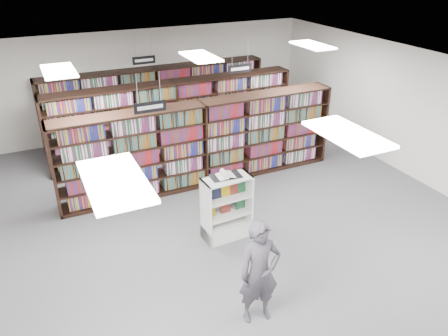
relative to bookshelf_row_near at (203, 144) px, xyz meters
name	(u,v)px	position (x,y,z in m)	size (l,w,h in m)	color
floor	(239,221)	(0.00, -2.00, -1.05)	(12.00, 12.00, 0.00)	#55555A
ceiling	(242,76)	(0.00, -2.00, 2.15)	(10.00, 12.00, 0.10)	silver
wall_back	(153,81)	(0.00, 4.00, 0.55)	(10.00, 0.10, 3.20)	white
wall_right	(423,118)	(5.00, -2.00, 0.55)	(0.10, 12.00, 3.20)	white
bookshelf_row_near	(203,144)	(0.00, 0.00, 0.00)	(7.00, 0.60, 2.10)	black
bookshelf_row_mid	(175,118)	(0.00, 2.00, 0.00)	(7.00, 0.60, 2.10)	black
bookshelf_row_far	(157,101)	(0.00, 3.70, 0.00)	(7.00, 0.60, 2.10)	black
aisle_sign_left	(150,106)	(-1.50, -1.00, 1.48)	(0.65, 0.02, 0.80)	#B2B2B7
aisle_sign_right	(240,68)	(1.50, 1.00, 1.48)	(0.65, 0.02, 0.80)	#B2B2B7
aisle_sign_center	(144,59)	(-0.50, 3.00, 1.48)	(0.65, 0.02, 0.80)	#B2B2B7
troffer_front_left	(115,181)	(-3.00, -5.00, 2.11)	(0.60, 1.20, 0.04)	white
troffer_front_center	(347,134)	(0.00, -5.00, 2.11)	(0.60, 1.20, 0.04)	white
troffer_back_left	(59,71)	(-3.00, 0.00, 2.11)	(0.60, 1.20, 0.04)	white
troffer_back_center	(200,57)	(0.00, 0.00, 2.11)	(0.60, 1.20, 0.04)	white
troffer_back_right	(312,45)	(3.00, 0.00, 2.11)	(0.60, 1.20, 0.04)	white
endcap_display	(226,216)	(-0.47, -2.32, -0.59)	(0.99, 0.53, 1.35)	silver
open_book	(225,175)	(-0.47, -2.29, 0.33)	(0.62, 0.38, 0.13)	black
shopper	(260,272)	(-0.96, -4.56, -0.16)	(0.65, 0.43, 1.79)	#4B454F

